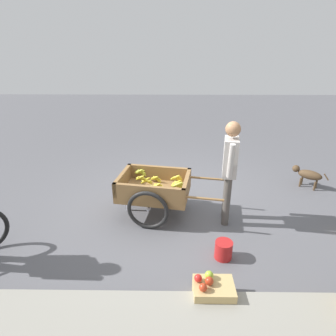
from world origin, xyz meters
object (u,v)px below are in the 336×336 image
(dog, at_px, (308,174))
(plastic_bucket, at_px, (223,250))
(fruit_cart, at_px, (155,190))
(vendor_person, at_px, (230,165))
(mixed_fruit_crate, at_px, (213,291))

(dog, distance_m, plastic_bucket, 2.85)
(fruit_cart, distance_m, dog, 3.09)
(fruit_cart, xyz_separation_m, vendor_person, (-1.13, 0.19, 0.53))
(fruit_cart, height_order, vendor_person, vendor_person)
(vendor_person, relative_size, plastic_bucket, 6.57)
(fruit_cart, relative_size, plastic_bucket, 7.16)
(vendor_person, height_order, plastic_bucket, vendor_person)
(plastic_bucket, bearing_deg, fruit_cart, -48.03)
(vendor_person, xyz_separation_m, plastic_bucket, (0.17, 0.87, -0.84))
(fruit_cart, xyz_separation_m, mixed_fruit_crate, (-0.72, 1.74, -0.32))
(plastic_bucket, distance_m, mixed_fruit_crate, 0.72)
(vendor_person, relative_size, mixed_fruit_crate, 3.66)
(dog, bearing_deg, vendor_person, 33.29)
(dog, height_order, plastic_bucket, dog)
(dog, bearing_deg, mixed_fruit_crate, 51.18)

